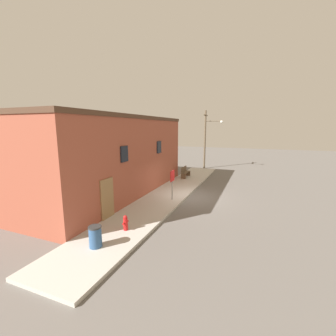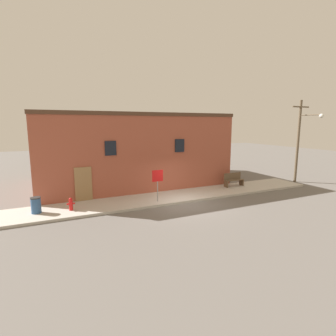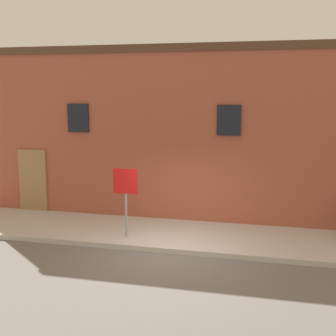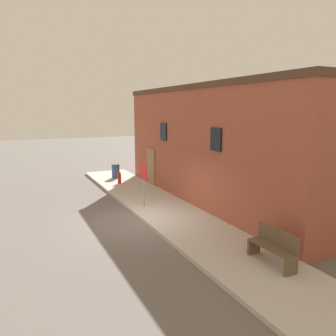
% 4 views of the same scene
% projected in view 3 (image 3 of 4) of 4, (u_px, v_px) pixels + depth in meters
% --- Properties ---
extents(ground_plane, '(80.00, 80.00, 0.00)m').
position_uv_depth(ground_plane, '(169.00, 254.00, 11.94)').
color(ground_plane, '#66605B').
extents(sidewalk, '(21.01, 2.74, 0.14)m').
position_uv_depth(sidewalk, '(181.00, 236.00, 13.24)').
color(sidewalk, '#BCB7AD').
rests_on(sidewalk, ground).
extents(brick_building, '(13.82, 9.38, 5.51)m').
position_uv_depth(brick_building, '(183.00, 125.00, 18.85)').
color(brick_building, '#9E4C38').
rests_on(brick_building, ground).
extents(stop_sign, '(0.69, 0.06, 1.91)m').
position_uv_depth(stop_sign, '(126.00, 189.00, 12.68)').
color(stop_sign, gray).
rests_on(stop_sign, sidewalk).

